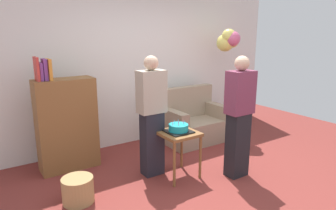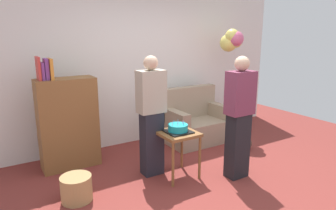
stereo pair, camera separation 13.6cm
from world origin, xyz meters
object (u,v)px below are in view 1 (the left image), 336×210
at_px(side_table, 178,139).
at_px(person_blowing_candles, 152,116).
at_px(person_holding_cake, 239,117).
at_px(wicker_basket, 78,190).
at_px(bookshelf, 66,123).
at_px(handbag, 243,144).
at_px(couch, 193,122).
at_px(birthday_cake, 178,128).
at_px(balloon_bunch, 229,40).

distance_m(side_table, person_blowing_candles, 0.47).
xyz_separation_m(person_holding_cake, wicker_basket, (-2.02, 0.53, -0.68)).
relative_size(bookshelf, handbag, 5.75).
height_order(couch, wicker_basket, couch).
distance_m(side_table, person_holding_cake, 0.85).
distance_m(bookshelf, person_blowing_candles, 1.24).
bearing_deg(couch, side_table, -136.09).
bearing_deg(person_holding_cake, side_table, -11.41).
bearing_deg(bookshelf, birthday_cake, -43.40).
bearing_deg(wicker_basket, side_table, -4.86).
bearing_deg(person_holding_cake, bookshelf, -19.46).
relative_size(couch, balloon_bunch, 0.56).
distance_m(birthday_cake, person_blowing_candles, 0.39).
bearing_deg(birthday_cake, wicker_basket, 175.14).
distance_m(birthday_cake, person_holding_cake, 0.81).
height_order(side_table, handbag, side_table).
bearing_deg(wicker_basket, handbag, 1.40).
distance_m(person_blowing_candles, balloon_bunch, 2.39).
xyz_separation_m(birthday_cake, handbag, (1.47, 0.18, -0.58)).
bearing_deg(wicker_basket, person_holding_cake, -14.67).
bearing_deg(balloon_bunch, side_table, -151.78).
bearing_deg(person_blowing_candles, bookshelf, 151.70).
bearing_deg(handbag, birthday_cake, -172.92).
relative_size(bookshelf, person_holding_cake, 0.99).
height_order(birthday_cake, balloon_bunch, balloon_bunch).
xyz_separation_m(couch, side_table, (-1.03, -0.99, 0.19)).
height_order(person_holding_cake, balloon_bunch, balloon_bunch).
distance_m(wicker_basket, balloon_bunch, 3.66).
distance_m(couch, side_table, 1.44).
relative_size(person_blowing_candles, handbag, 5.82).
distance_m(bookshelf, handbag, 2.84).
height_order(bookshelf, balloon_bunch, balloon_bunch).
bearing_deg(wicker_basket, birthday_cake, -4.86).
bearing_deg(person_blowing_candles, balloon_bunch, 33.21).
relative_size(side_table, person_blowing_candles, 0.39).
height_order(couch, side_table, couch).
bearing_deg(couch, handbag, -61.60).
bearing_deg(birthday_cake, bookshelf, 136.60).
xyz_separation_m(bookshelf, person_holding_cake, (1.84, -1.51, 0.16)).
bearing_deg(birthday_cake, balloon_bunch, 28.22).
xyz_separation_m(birthday_cake, wicker_basket, (-1.34, 0.11, -0.53)).
xyz_separation_m(person_holding_cake, balloon_bunch, (1.14, 1.39, 0.95)).
bearing_deg(birthday_cake, couch, 43.91).
height_order(bookshelf, handbag, bookshelf).
distance_m(side_table, wicker_basket, 1.39).
relative_size(birthday_cake, handbag, 1.14).
xyz_separation_m(side_table, balloon_bunch, (1.82, 0.98, 1.24)).
relative_size(couch, handbag, 3.93).
relative_size(wicker_basket, balloon_bunch, 0.18).
relative_size(person_blowing_candles, wicker_basket, 4.53).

